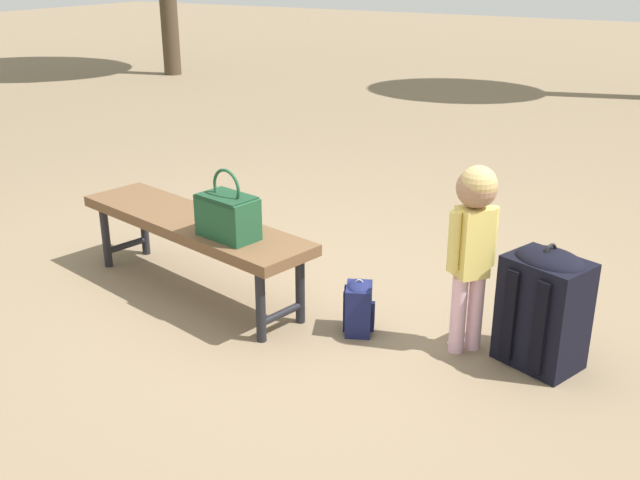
{
  "coord_description": "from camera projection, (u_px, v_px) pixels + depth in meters",
  "views": [
    {
      "loc": [
        1.92,
        -3.14,
        1.83
      ],
      "look_at": [
        0.13,
        -0.08,
        0.45
      ],
      "focal_mm": 41.47,
      "sensor_mm": 36.0,
      "label": 1
    }
  ],
  "objects": [
    {
      "name": "child_standing",
      "position": [
        474.0,
        231.0,
        3.42
      ],
      "size": [
        0.19,
        0.21,
        0.94
      ],
      "color": "#E5B2C6",
      "rests_on": "ground"
    },
    {
      "name": "ground_plane",
      "position": [
        307.0,
        307.0,
        4.09
      ],
      "size": [
        40.0,
        40.0,
        0.0
      ],
      "primitive_type": "plane",
      "color": "#7F6B51",
      "rests_on": "ground"
    },
    {
      "name": "handbag",
      "position": [
        228.0,
        214.0,
        3.79
      ],
      "size": [
        0.35,
        0.24,
        0.37
      ],
      "color": "#1E4C2D",
      "rests_on": "park_bench"
    },
    {
      "name": "park_bench",
      "position": [
        193.0,
        228.0,
        4.13
      ],
      "size": [
        1.65,
        0.74,
        0.45
      ],
      "color": "brown",
      "rests_on": "ground"
    },
    {
      "name": "backpack_small",
      "position": [
        359.0,
        306.0,
        3.77
      ],
      "size": [
        0.2,
        0.21,
        0.3
      ],
      "color": "#191E4C",
      "rests_on": "ground"
    },
    {
      "name": "backpack_large",
      "position": [
        544.0,
        305.0,
        3.43
      ],
      "size": [
        0.43,
        0.39,
        0.61
      ],
      "color": "black",
      "rests_on": "ground"
    }
  ]
}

